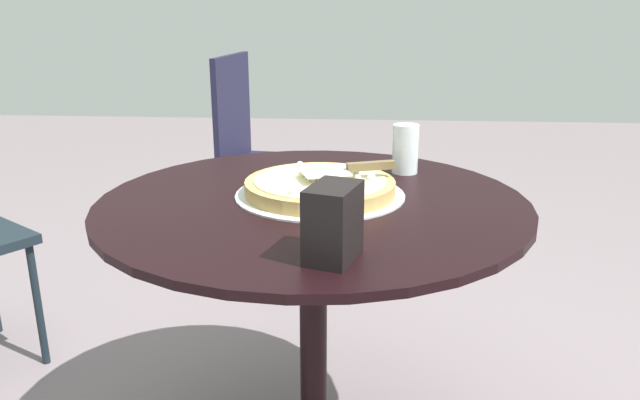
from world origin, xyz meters
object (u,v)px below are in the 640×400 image
(patio_table, at_px, (313,264))
(patio_chair_corner, at_px, (260,147))
(drinking_cup, at_px, (405,149))
(napkin_dispenser, at_px, (333,223))
(pizza_server, at_px, (349,169))
(pizza_on_tray, at_px, (320,187))

(patio_table, height_order, patio_chair_corner, patio_chair_corner)
(drinking_cup, height_order, napkin_dispenser, napkin_dispenser)
(pizza_server, relative_size, napkin_dispenser, 1.69)
(patio_table, height_order, drinking_cup, drinking_cup)
(patio_table, distance_m, pizza_on_tray, 0.18)
(pizza_server, xyz_separation_m, drinking_cup, (-0.14, -0.20, 0.00))
(patio_chair_corner, bearing_deg, napkin_dispenser, 103.90)
(drinking_cup, height_order, patio_chair_corner, patio_chair_corner)
(pizza_server, height_order, napkin_dispenser, napkin_dispenser)
(patio_table, bearing_deg, patio_chair_corner, -75.23)
(pizza_on_tray, distance_m, pizza_server, 0.08)
(pizza_on_tray, bearing_deg, patio_chair_corner, -74.35)
(pizza_server, xyz_separation_m, napkin_dispenser, (0.02, 0.36, 0.00))
(pizza_on_tray, bearing_deg, drinking_cup, -133.28)
(patio_chair_corner, bearing_deg, drinking_cup, 117.82)
(napkin_dispenser, bearing_deg, patio_table, 27.92)
(patio_table, height_order, pizza_on_tray, pizza_on_tray)
(pizza_on_tray, height_order, drinking_cup, drinking_cup)
(napkin_dispenser, bearing_deg, pizza_on_tray, 24.95)
(patio_table, xyz_separation_m, napkin_dispenser, (-0.06, 0.33, 0.22))
(pizza_on_tray, xyz_separation_m, patio_chair_corner, (0.35, -1.26, -0.20))
(pizza_on_tray, distance_m, napkin_dispenser, 0.36)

